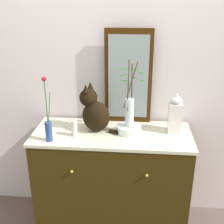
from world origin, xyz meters
name	(u,v)px	position (x,y,z in m)	size (l,w,h in m)	color
ground_plane	(112,224)	(0.00, 0.00, 0.00)	(6.00, 6.00, 0.00)	brown
wall_back	(115,78)	(0.00, 0.34, 1.30)	(4.40, 0.08, 2.60)	silver
sideboard	(112,181)	(0.00, 0.00, 0.47)	(1.28, 0.55, 0.94)	#2F2106
mirror_leaning	(128,77)	(0.11, 0.24, 1.34)	(0.39, 0.03, 0.79)	#361D05
cat_sitting	(94,111)	(-0.15, 0.04, 1.11)	(0.39, 0.24, 0.40)	black
vase_slim_green	(48,125)	(-0.46, -0.18, 1.07)	(0.06, 0.05, 0.50)	navy
bowl_porcelain	(129,129)	(0.14, 0.01, 0.97)	(0.19, 0.19, 0.06)	white
vase_glass_clear	(130,108)	(0.14, 0.01, 1.15)	(0.21, 0.16, 0.53)	silver
jar_lidded_porcelain	(175,115)	(0.50, 0.06, 1.09)	(0.10, 0.10, 0.33)	silver
candle_pillar	(74,128)	(-0.29, -0.08, 1.01)	(0.05, 0.05, 0.14)	beige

